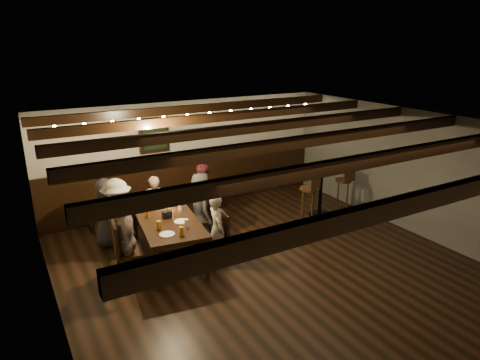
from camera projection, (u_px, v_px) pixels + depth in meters
room at (201, 177)px, 8.39m from camera, size 7.00×7.00×7.00m
dining_table at (167, 220)px, 7.27m from camera, size 1.20×2.17×0.78m
chair_left_near at (122, 240)px, 7.54m from camera, size 0.46×0.46×0.89m
chair_left_far at (130, 262)px, 6.74m from camera, size 0.50×0.50×0.98m
chair_right_near at (200, 227)px, 8.06m from camera, size 0.45×0.45×0.88m
chair_right_far at (216, 248)px, 7.27m from camera, size 0.45×0.45×0.88m
person_bench_left at (107, 213)px, 7.76m from camera, size 0.68×0.49×1.29m
person_bench_centre at (155, 206)px, 8.23m from camera, size 0.47×0.34×1.20m
person_bench_right at (202, 198)px, 8.39m from camera, size 0.73×0.60×1.37m
person_left_near at (118, 218)px, 7.40m from camera, size 0.64×0.97×1.40m
person_left_far at (126, 239)px, 6.61m from camera, size 0.45×0.85×1.39m
person_right_near at (201, 207)px, 7.95m from camera, size 0.51×0.70×1.34m
person_right_far at (217, 229)px, 7.17m from camera, size 0.35×0.48×1.22m
pint_a at (142, 202)px, 7.74m from camera, size 0.07×0.07×0.14m
pint_b at (172, 199)px, 7.89m from camera, size 0.07×0.07×0.14m
pint_c at (147, 214)px, 7.21m from camera, size 0.07×0.07×0.14m
pint_d at (181, 207)px, 7.51m from camera, size 0.07×0.07×0.14m
pint_e at (159, 225)px, 6.75m from camera, size 0.07×0.07×0.14m
pint_f at (186, 223)px, 6.81m from camera, size 0.07×0.07×0.14m
pint_g at (181, 231)px, 6.54m from camera, size 0.07×0.07×0.14m
plate_near at (167, 234)px, 6.57m from camera, size 0.24×0.24×0.01m
plate_far at (181, 221)px, 7.05m from camera, size 0.24×0.24×0.01m
condiment_caddy at (167, 215)px, 7.18m from camera, size 0.15×0.10×0.12m
candle at (169, 208)px, 7.55m from camera, size 0.05×0.05×0.05m
high_top_table at (321, 184)px, 9.11m from camera, size 0.61×0.61×1.09m
bar_stool_left at (308, 204)px, 8.80m from camera, size 0.36×0.38×1.10m
bar_stool_right at (343, 195)px, 9.32m from camera, size 0.35×0.35×1.10m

